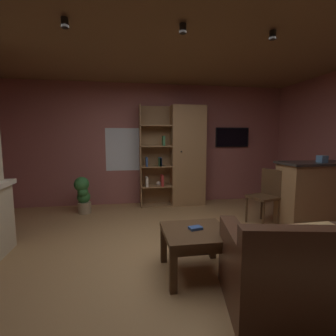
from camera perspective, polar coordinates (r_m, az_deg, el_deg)
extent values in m
cube|color=#A37A4C|center=(3.25, 1.24, -19.80)|extent=(6.11, 5.28, 0.02)
cube|color=#9E5B56|center=(5.55, -3.90, 5.33)|extent=(6.23, 0.06, 2.59)
cube|color=brown|center=(3.12, 1.38, 28.58)|extent=(6.11, 5.28, 0.02)
cube|color=white|center=(5.49, -9.99, 4.18)|extent=(0.78, 0.01, 0.91)
cube|color=#997047|center=(5.41, 4.48, 2.77)|extent=(0.72, 0.38, 2.12)
cube|color=#997047|center=(5.47, -3.05, 2.83)|extent=(0.66, 0.02, 2.12)
cube|color=#997047|center=(5.26, -6.32, 2.63)|extent=(0.02, 0.38, 2.12)
sphere|color=black|center=(5.17, 3.09, 3.76)|extent=(0.04, 0.04, 0.04)
cube|color=#997047|center=(5.47, -2.76, -8.34)|extent=(0.66, 0.38, 0.02)
cube|color=#997047|center=(5.37, -2.79, -4.08)|extent=(0.66, 0.38, 0.02)
cube|color=#997047|center=(5.31, -2.82, 0.41)|extent=(0.66, 0.38, 0.02)
cube|color=#997047|center=(5.28, -2.84, 4.98)|extent=(0.66, 0.38, 0.02)
cube|color=#997047|center=(5.28, -2.87, 9.58)|extent=(0.66, 0.38, 0.02)
cube|color=#387247|center=(5.25, -1.86, 1.40)|extent=(0.05, 0.23, 0.17)
cube|color=#2D4C8C|center=(5.25, -1.79, 1.44)|extent=(0.05, 0.23, 0.18)
cube|color=beige|center=(5.28, -4.85, -3.12)|extent=(0.05, 0.23, 0.19)
cube|color=#387247|center=(5.24, -1.05, 6.19)|extent=(0.04, 0.23, 0.20)
cube|color=#2D4C8C|center=(5.22, -4.90, 1.43)|extent=(0.03, 0.23, 0.19)
cube|color=#B22D2D|center=(5.31, -1.36, -2.86)|extent=(0.04, 0.23, 0.23)
sphere|color=beige|center=(5.37, -2.14, -3.54)|extent=(0.10, 0.10, 0.10)
cube|color=#997047|center=(4.85, 31.45, -5.28)|extent=(1.34, 0.53, 1.02)
cube|color=#2D2826|center=(4.77, 31.85, 0.97)|extent=(1.40, 0.59, 0.04)
cube|color=#598CBF|center=(4.63, 31.67, 1.76)|extent=(0.13, 0.13, 0.11)
cube|color=#4C2D1E|center=(2.64, 29.89, -22.02)|extent=(1.57, 1.13, 0.42)
cube|color=#4C2D1E|center=(2.37, 15.28, -21.34)|extent=(0.32, 0.87, 0.67)
cube|color=tan|center=(2.40, 27.87, -16.99)|extent=(0.49, 0.23, 0.34)
cube|color=brown|center=(2.41, 29.28, -16.19)|extent=(0.46, 0.16, 0.42)
cube|color=#C67F33|center=(2.25, 26.19, -17.66)|extent=(0.46, 0.21, 0.41)
cube|color=tan|center=(2.40, 29.85, -16.23)|extent=(0.39, 0.19, 0.45)
cube|color=brown|center=(2.56, 33.70, -14.80)|extent=(0.45, 0.16, 0.39)
cube|color=#4C331E|center=(2.75, 6.36, -14.37)|extent=(0.68, 0.68, 0.05)
cube|color=#4C331E|center=(2.78, 6.34, -15.62)|extent=(0.61, 0.62, 0.08)
cube|color=#4C331E|center=(2.52, 1.19, -22.41)|extent=(0.07, 0.07, 0.43)
cube|color=#4C331E|center=(2.69, 14.78, -20.70)|extent=(0.07, 0.07, 0.43)
cube|color=#4C331E|center=(3.06, -1.00, -16.93)|extent=(0.07, 0.07, 0.43)
cube|color=#4C331E|center=(3.19, 10.17, -15.96)|extent=(0.07, 0.07, 0.43)
cube|color=#2D4C8C|center=(2.76, 6.26, -13.43)|extent=(0.15, 0.12, 0.03)
cube|color=#4C331E|center=(4.51, 20.83, -6.22)|extent=(0.53, 0.53, 0.04)
cube|color=#4C331E|center=(4.60, 22.53, -2.98)|extent=(0.16, 0.39, 0.44)
cylinder|color=#4C331E|center=(4.55, 17.47, -8.94)|extent=(0.04, 0.04, 0.46)
cylinder|color=#4C331E|center=(4.32, 20.92, -9.95)|extent=(0.04, 0.04, 0.46)
cylinder|color=#4C331E|center=(4.81, 20.52, -8.22)|extent=(0.04, 0.04, 0.46)
cylinder|color=#4C331E|center=(4.59, 23.92, -9.10)|extent=(0.04, 0.04, 0.46)
cylinder|color=#9E896B|center=(5.15, -18.47, -8.58)|extent=(0.25, 0.25, 0.21)
sphere|color=#2D6B33|center=(5.14, -18.65, -6.27)|extent=(0.25, 0.25, 0.25)
sphere|color=#2D6B33|center=(5.04, -18.83, -5.15)|extent=(0.20, 0.20, 0.20)
sphere|color=#2D6B33|center=(5.04, -19.09, -3.52)|extent=(0.28, 0.28, 0.28)
cube|color=black|center=(5.97, 14.38, 6.80)|extent=(0.78, 0.05, 0.44)
cube|color=black|center=(5.94, 14.49, 6.79)|extent=(0.74, 0.01, 0.40)
cylinder|color=black|center=(2.88, -22.46, 28.26)|extent=(0.07, 0.07, 0.09)
cylinder|color=black|center=(2.83, 3.40, 29.13)|extent=(0.07, 0.07, 0.09)
cylinder|color=black|center=(3.17, 22.75, 26.13)|extent=(0.07, 0.07, 0.09)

